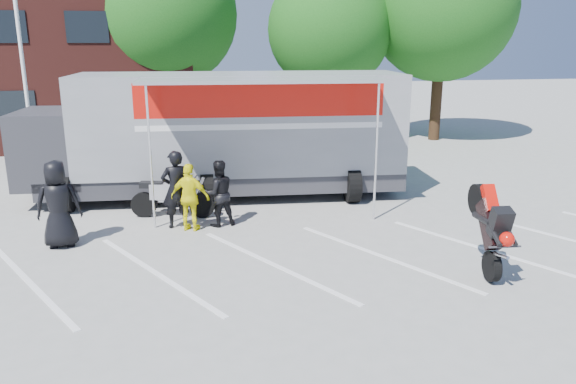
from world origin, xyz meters
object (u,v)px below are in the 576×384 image
object	(u,v)px
parked_motorcycle	(174,217)
spectator_leather_c	(218,193)
spectator_hivis	(190,197)
tree_right	(443,8)
spectator_leather_a	(58,204)
flagpole	(26,23)
tree_mid	(329,30)
spectator_leather_b	(176,189)
stunt_bike_rider	(476,269)
transporter_truck	(226,196)
tree_left	(166,14)

from	to	relation	value
parked_motorcycle	spectator_leather_c	xyz separation A→B (m)	(1.15, -0.91, 0.84)
spectator_leather_c	spectator_hivis	xyz separation A→B (m)	(-0.70, -0.24, -0.00)
tree_right	spectator_leather_a	distance (m)	19.05
flagpole	tree_right	size ratio (longest dim) A/B	0.88
flagpole	spectator_hivis	xyz separation A→B (m)	(4.81, -6.46, -4.22)
parked_motorcycle	spectator_leather_c	world-z (taller)	spectator_leather_c
spectator_hivis	spectator_leather_a	bearing A→B (deg)	34.67
tree_mid	spectator_leather_a	size ratio (longest dim) A/B	3.85
flagpole	spectator_leather_b	bearing A→B (deg)	-53.93
tree_mid	stunt_bike_rider	world-z (taller)	tree_mid
stunt_bike_rider	spectator_leather_c	size ratio (longest dim) A/B	1.18
stunt_bike_rider	transporter_truck	bearing A→B (deg)	130.27
spectator_leather_c	tree_right	bearing A→B (deg)	-148.25
spectator_leather_b	spectator_leather_c	bearing A→B (deg)	164.03
transporter_truck	tree_mid	bearing A→B (deg)	61.76
spectator_hivis	flagpole	bearing A→B (deg)	-29.97
tree_right	stunt_bike_rider	bearing A→B (deg)	-111.62
stunt_bike_rider	spectator_hivis	xyz separation A→B (m)	(-5.69, 3.53, 0.84)
tree_mid	tree_right	world-z (taller)	tree_right
tree_mid	spectator_hivis	xyz separation A→B (m)	(-6.43, -11.46, -4.11)
stunt_bike_rider	spectator_hivis	size ratio (longest dim) A/B	1.18
spectator_leather_b	spectator_hivis	size ratio (longest dim) A/B	1.17
tree_mid	parked_motorcycle	distance (m)	13.35
flagpole	spectator_leather_c	distance (m)	9.32
tree_left	tree_mid	world-z (taller)	tree_left
tree_right	spectator_leather_c	size ratio (longest dim) A/B	5.43
parked_motorcycle	spectator_leather_a	world-z (taller)	spectator_leather_a
spectator_leather_c	stunt_bike_rider	bearing A→B (deg)	129.66
transporter_truck	spectator_leather_a	size ratio (longest dim) A/B	5.68
tree_left	spectator_leather_c	distance (m)	13.17
tree_right	parked_motorcycle	xyz separation A→B (m)	(-11.88, -9.82, -5.88)
transporter_truck	parked_motorcycle	xyz separation A→B (m)	(-1.54, -1.83, 0.00)
transporter_truck	spectator_hivis	distance (m)	3.28
tree_left	flagpole	bearing A→B (deg)	-125.28
tree_left	tree_mid	distance (m)	7.10
tree_left	spectator_leather_b	bearing A→B (deg)	-88.91
tree_mid	spectator_leather_b	bearing A→B (deg)	-121.27
flagpole	spectator_hivis	distance (m)	9.10
stunt_bike_rider	spectator_hivis	world-z (taller)	spectator_hivis
flagpole	spectator_leather_a	bearing A→B (deg)	-74.90
spectator_leather_a	tree_left	bearing A→B (deg)	-105.43
tree_mid	spectator_leather_b	world-z (taller)	tree_mid
stunt_bike_rider	spectator_leather_b	world-z (taller)	spectator_leather_b
tree_left	tree_mid	size ratio (longest dim) A/B	1.13
flagpole	spectator_leather_a	distance (m)	8.35
spectator_hivis	spectator_leather_b	bearing A→B (deg)	-20.03
flagpole	tree_mid	xyz separation A→B (m)	(11.24, 5.00, -0.11)
spectator_leather_a	spectator_hivis	size ratio (longest dim) A/B	1.19
transporter_truck	spectator_leather_c	xyz separation A→B (m)	(-0.39, -2.74, 0.84)
parked_motorcycle	spectator_leather_b	world-z (taller)	spectator_leather_b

